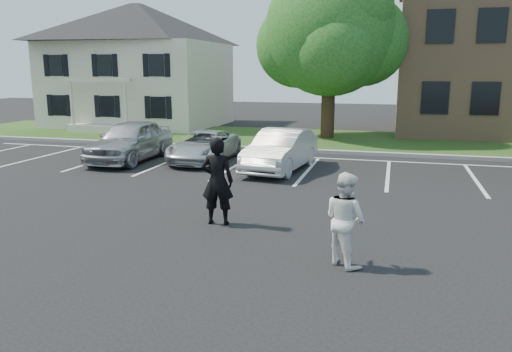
% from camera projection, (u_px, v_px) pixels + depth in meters
% --- Properties ---
extents(ground_plane, '(90.00, 90.00, 0.00)m').
position_uv_depth(ground_plane, '(243.00, 244.00, 10.41)').
color(ground_plane, black).
rests_on(ground_plane, ground).
extents(curb, '(40.00, 0.30, 0.15)m').
position_uv_depth(curb, '(323.00, 151.00, 21.71)').
color(curb, gray).
rests_on(curb, ground).
extents(grass_strip, '(44.00, 8.00, 0.08)m').
position_uv_depth(grass_strip, '(334.00, 140.00, 25.49)').
color(grass_strip, '#2A4918').
rests_on(grass_strip, ground).
extents(stall_lines, '(34.00, 5.36, 0.01)m').
position_uv_depth(stall_lines, '(349.00, 168.00, 18.49)').
color(stall_lines, silver).
rests_on(stall_lines, ground).
extents(house, '(10.30, 9.22, 7.60)m').
position_uv_depth(house, '(139.00, 65.00, 31.83)').
color(house, beige).
rests_on(house, ground).
extents(tree, '(7.80, 7.20, 8.80)m').
position_uv_depth(tree, '(332.00, 34.00, 25.21)').
color(tree, black).
rests_on(tree, ground).
extents(man_black_suit, '(0.81, 0.59, 2.06)m').
position_uv_depth(man_black_suit, '(217.00, 181.00, 11.58)').
color(man_black_suit, black).
rests_on(man_black_suit, ground).
extents(man_white_shirt, '(1.08, 1.06, 1.76)m').
position_uv_depth(man_white_shirt, '(345.00, 219.00, 9.16)').
color(man_white_shirt, white).
rests_on(man_white_shirt, ground).
extents(car_silver_west, '(2.01, 4.81, 1.63)m').
position_uv_depth(car_silver_west, '(130.00, 140.00, 19.77)').
color(car_silver_west, '#A9AAAE').
rests_on(car_silver_west, ground).
extents(car_silver_minivan, '(2.10, 4.37, 1.20)m').
position_uv_depth(car_silver_minivan, '(204.00, 146.00, 19.69)').
color(car_silver_minivan, '#B7BABF').
rests_on(car_silver_minivan, ground).
extents(car_white_sedan, '(2.05, 4.59, 1.46)m').
position_uv_depth(car_white_sedan, '(281.00, 150.00, 17.91)').
color(car_white_sedan, silver).
rests_on(car_white_sedan, ground).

